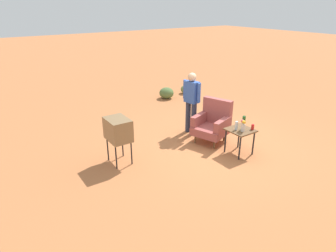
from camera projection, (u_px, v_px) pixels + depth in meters
ground_plane at (214, 143)px, 7.45m from camera, size 60.00×60.00×0.00m
armchair at (213, 122)px, 7.42m from camera, size 0.97×0.99×1.06m
side_table at (240, 133)px, 6.77m from camera, size 0.56×0.56×0.61m
tv_on_stand at (118, 130)px, 6.27m from camera, size 0.60×0.46×1.03m
person_standing at (191, 99)px, 7.72m from camera, size 0.56×0.28×1.64m
soda_can_red at (253, 127)px, 6.71m from camera, size 0.07×0.07×0.12m
bottle_wine_green at (244, 123)px, 6.68m from camera, size 0.07×0.07×0.32m
bottle_short_clear at (236, 126)px, 6.68m from camera, size 0.06×0.06×0.20m
flower_vase at (243, 125)px, 6.58m from camera, size 0.15×0.10×0.27m
shrub_near at (186, 89)px, 11.48m from camera, size 0.43×0.43×0.33m
shrub_mid at (167, 93)px, 10.87m from camera, size 0.52×0.52×0.41m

